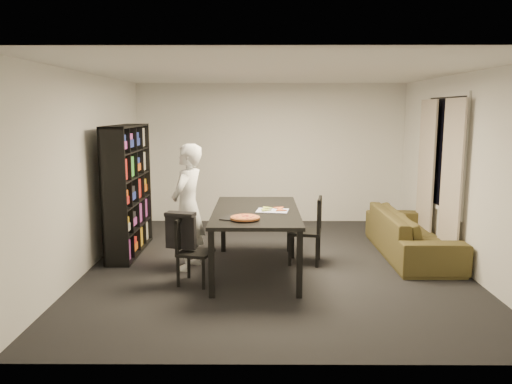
{
  "coord_description": "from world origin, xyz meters",
  "views": [
    {
      "loc": [
        -0.22,
        -6.65,
        2.12
      ],
      "look_at": [
        -0.26,
        -0.19,
        1.05
      ],
      "focal_mm": 35.0,
      "sensor_mm": 36.0,
      "label": 1
    }
  ],
  "objects_px": {
    "chair_right": "(311,226)",
    "pepperoni_pizza": "(245,218)",
    "dining_table": "(256,216)",
    "person": "(188,207)",
    "baking_tray": "(240,218)",
    "chair_left": "(189,246)",
    "sofa": "(411,234)",
    "bookshelf": "(128,190)"
  },
  "relations": [
    {
      "from": "baking_tray",
      "to": "pepperoni_pizza",
      "type": "xyz_separation_m",
      "value": [
        0.07,
        -0.07,
        0.02
      ]
    },
    {
      "from": "dining_table",
      "to": "sofa",
      "type": "height_order",
      "value": "dining_table"
    },
    {
      "from": "sofa",
      "to": "dining_table",
      "type": "bearing_deg",
      "value": 108.37
    },
    {
      "from": "dining_table",
      "to": "pepperoni_pizza",
      "type": "height_order",
      "value": "pepperoni_pizza"
    },
    {
      "from": "person",
      "to": "pepperoni_pizza",
      "type": "distance_m",
      "value": 1.07
    },
    {
      "from": "bookshelf",
      "to": "chair_left",
      "type": "xyz_separation_m",
      "value": [
        1.09,
        -1.35,
        -0.48
      ]
    },
    {
      "from": "chair_left",
      "to": "baking_tray",
      "type": "relative_size",
      "value": 2.05
    },
    {
      "from": "chair_left",
      "to": "baking_tray",
      "type": "bearing_deg",
      "value": -80.72
    },
    {
      "from": "person",
      "to": "dining_table",
      "type": "bearing_deg",
      "value": 98.91
    },
    {
      "from": "bookshelf",
      "to": "person",
      "type": "distance_m",
      "value": 1.24
    },
    {
      "from": "bookshelf",
      "to": "chair_right",
      "type": "xyz_separation_m",
      "value": [
        2.66,
        -0.52,
        -0.42
      ]
    },
    {
      "from": "dining_table",
      "to": "pepperoni_pizza",
      "type": "bearing_deg",
      "value": -101.93
    },
    {
      "from": "sofa",
      "to": "person",
      "type": "bearing_deg",
      "value": 100.88
    },
    {
      "from": "chair_right",
      "to": "pepperoni_pizza",
      "type": "xyz_separation_m",
      "value": [
        -0.89,
        -0.96,
        0.32
      ]
    },
    {
      "from": "bookshelf",
      "to": "person",
      "type": "height_order",
      "value": "bookshelf"
    },
    {
      "from": "sofa",
      "to": "bookshelf",
      "type": "bearing_deg",
      "value": 88.18
    },
    {
      "from": "chair_right",
      "to": "pepperoni_pizza",
      "type": "height_order",
      "value": "chair_right"
    },
    {
      "from": "dining_table",
      "to": "sofa",
      "type": "relative_size",
      "value": 0.89
    },
    {
      "from": "dining_table",
      "to": "sofa",
      "type": "bearing_deg",
      "value": 18.37
    },
    {
      "from": "sofa",
      "to": "chair_right",
      "type": "bearing_deg",
      "value": 104.42
    },
    {
      "from": "baking_tray",
      "to": "pepperoni_pizza",
      "type": "bearing_deg",
      "value": -45.85
    },
    {
      "from": "bookshelf",
      "to": "sofa",
      "type": "bearing_deg",
      "value": -1.82
    },
    {
      "from": "bookshelf",
      "to": "person",
      "type": "relative_size",
      "value": 1.13
    },
    {
      "from": "dining_table",
      "to": "sofa",
      "type": "distance_m",
      "value": 2.44
    },
    {
      "from": "bookshelf",
      "to": "chair_left",
      "type": "height_order",
      "value": "bookshelf"
    },
    {
      "from": "bookshelf",
      "to": "sofa",
      "type": "distance_m",
      "value": 4.22
    },
    {
      "from": "baking_tray",
      "to": "pepperoni_pizza",
      "type": "relative_size",
      "value": 1.14
    },
    {
      "from": "bookshelf",
      "to": "chair_left",
      "type": "relative_size",
      "value": 2.31
    },
    {
      "from": "chair_left",
      "to": "bookshelf",
      "type": "bearing_deg",
      "value": 53.9
    },
    {
      "from": "chair_left",
      "to": "baking_tray",
      "type": "height_order",
      "value": "baking_tray"
    },
    {
      "from": "dining_table",
      "to": "baking_tray",
      "type": "relative_size",
      "value": 4.97
    },
    {
      "from": "pepperoni_pizza",
      "to": "sofa",
      "type": "xyz_separation_m",
      "value": [
        2.4,
        1.34,
        -0.53
      ]
    },
    {
      "from": "chair_right",
      "to": "baking_tray",
      "type": "bearing_deg",
      "value": -37.04
    },
    {
      "from": "chair_left",
      "to": "sofa",
      "type": "bearing_deg",
      "value": -53.54
    },
    {
      "from": "chair_left",
      "to": "pepperoni_pizza",
      "type": "bearing_deg",
      "value": -85.84
    },
    {
      "from": "chair_right",
      "to": "sofa",
      "type": "distance_m",
      "value": 1.57
    },
    {
      "from": "sofa",
      "to": "pepperoni_pizza",
      "type": "bearing_deg",
      "value": 119.25
    },
    {
      "from": "chair_right",
      "to": "person",
      "type": "height_order",
      "value": "person"
    },
    {
      "from": "person",
      "to": "baking_tray",
      "type": "height_order",
      "value": "person"
    },
    {
      "from": "dining_table",
      "to": "chair_left",
      "type": "relative_size",
      "value": 2.42
    },
    {
      "from": "bookshelf",
      "to": "sofa",
      "type": "xyz_separation_m",
      "value": [
        4.17,
        -0.13,
        -0.62
      ]
    },
    {
      "from": "chair_left",
      "to": "person",
      "type": "xyz_separation_m",
      "value": [
        -0.1,
        0.6,
        0.37
      ]
    }
  ]
}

